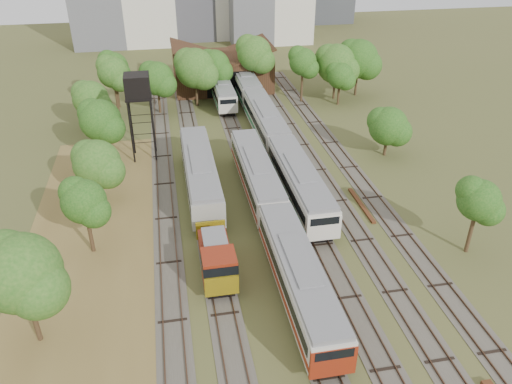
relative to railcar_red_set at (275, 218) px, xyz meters
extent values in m
plane|color=#475123|center=(2.00, -12.64, -2.05)|extent=(240.00, 240.00, 0.00)
cube|color=brown|center=(-16.00, -4.64, -2.03)|extent=(14.00, 60.00, 0.04)
cube|color=#4C473D|center=(-10.00, 12.36, -2.02)|extent=(2.60, 80.00, 0.06)
cube|color=#472D1E|center=(-10.72, 12.36, -1.93)|extent=(0.08, 80.00, 0.14)
cube|color=#472D1E|center=(-9.28, 12.36, -1.93)|extent=(0.08, 80.00, 0.14)
cube|color=#4C473D|center=(-6.00, 12.36, -2.02)|extent=(2.60, 80.00, 0.06)
cube|color=#472D1E|center=(-6.72, 12.36, -1.93)|extent=(0.08, 80.00, 0.14)
cube|color=#472D1E|center=(-5.28, 12.36, -1.93)|extent=(0.08, 80.00, 0.14)
cube|color=#4C473D|center=(0.00, 12.36, -2.02)|extent=(2.60, 80.00, 0.06)
cube|color=#472D1E|center=(-0.72, 12.36, -1.93)|extent=(0.08, 80.00, 0.14)
cube|color=#472D1E|center=(0.72, 12.36, -1.93)|extent=(0.08, 80.00, 0.14)
cube|color=#4C473D|center=(4.00, 12.36, -2.02)|extent=(2.60, 80.00, 0.06)
cube|color=#472D1E|center=(3.28, 12.36, -1.93)|extent=(0.08, 80.00, 0.14)
cube|color=#472D1E|center=(4.72, 12.36, -1.93)|extent=(0.08, 80.00, 0.14)
cube|color=#4C473D|center=(8.00, 12.36, -2.02)|extent=(2.60, 80.00, 0.06)
cube|color=#472D1E|center=(7.28, 12.36, -1.93)|extent=(0.08, 80.00, 0.14)
cube|color=#472D1E|center=(8.72, 12.36, -1.93)|extent=(0.08, 80.00, 0.14)
cube|color=#4C473D|center=(12.00, 12.36, -2.02)|extent=(2.60, 80.00, 0.06)
cube|color=#472D1E|center=(11.28, 12.36, -1.93)|extent=(0.08, 80.00, 0.14)
cube|color=#472D1E|center=(12.72, 12.36, -1.93)|extent=(0.08, 80.00, 0.14)
cube|color=black|center=(0.00, -8.69, -1.63)|extent=(2.33, 15.64, 0.85)
cube|color=beige|center=(0.00, -8.69, 0.12)|extent=(3.07, 17.00, 2.65)
cube|color=black|center=(0.00, -8.69, 0.44)|extent=(3.13, 15.64, 0.90)
cube|color=slate|center=(0.00, -8.69, 1.64)|extent=(2.83, 16.66, 0.38)
cube|color=maroon|center=(0.00, -8.69, -0.62)|extent=(3.13, 16.66, 0.48)
cube|color=maroon|center=(0.00, -17.14, -0.01)|extent=(3.11, 0.25, 2.38)
cube|color=black|center=(0.00, 8.81, -1.63)|extent=(2.33, 15.64, 0.85)
cube|color=beige|center=(0.00, 8.81, 0.12)|extent=(3.07, 17.00, 2.65)
cube|color=black|center=(0.00, 8.81, 0.44)|extent=(3.13, 15.64, 0.90)
cube|color=slate|center=(0.00, 8.81, 1.64)|extent=(2.83, 16.66, 0.38)
cube|color=maroon|center=(0.00, 8.81, -0.62)|extent=(3.13, 16.66, 0.48)
cube|color=black|center=(4.00, 5.94, -1.61)|extent=(2.41, 15.64, 0.88)
cube|color=beige|center=(4.00, 5.94, 0.20)|extent=(3.18, 17.00, 2.74)
cube|color=black|center=(4.00, 5.94, 0.53)|extent=(3.24, 15.64, 0.93)
cube|color=slate|center=(4.00, 5.94, 1.76)|extent=(2.92, 16.66, 0.39)
cube|color=#175C32|center=(4.00, 5.94, -0.57)|extent=(3.24, 16.66, 0.49)
cube|color=beige|center=(4.00, -2.51, 0.06)|extent=(3.22, 0.25, 2.46)
cube|color=black|center=(4.00, 23.44, -1.61)|extent=(2.41, 15.64, 0.88)
cube|color=beige|center=(4.00, 23.44, 0.20)|extent=(3.18, 17.00, 2.74)
cube|color=black|center=(4.00, 23.44, 0.53)|extent=(3.24, 15.64, 0.93)
cube|color=slate|center=(4.00, 23.44, 1.76)|extent=(2.92, 16.66, 0.39)
cube|color=#175C32|center=(4.00, 23.44, -0.57)|extent=(3.24, 16.66, 0.49)
cube|color=black|center=(4.00, 40.94, -1.61)|extent=(2.41, 15.64, 0.88)
cube|color=beige|center=(4.00, 40.94, 0.20)|extent=(3.18, 17.00, 2.74)
cube|color=black|center=(4.00, 40.94, 0.53)|extent=(3.24, 15.64, 0.93)
cube|color=slate|center=(4.00, 40.94, 1.76)|extent=(2.92, 16.66, 0.39)
cube|color=#175C32|center=(4.00, 40.94, -0.57)|extent=(3.24, 16.66, 0.49)
cube|color=black|center=(0.00, 38.84, -1.66)|extent=(2.14, 14.72, 0.78)
cube|color=beige|center=(0.00, 38.84, -0.06)|extent=(2.82, 16.00, 2.43)
cube|color=black|center=(0.00, 38.84, 0.24)|extent=(2.88, 14.72, 0.83)
cube|color=slate|center=(0.00, 38.84, 1.33)|extent=(2.59, 15.68, 0.35)
cube|color=#175C32|center=(0.00, 38.84, -0.74)|extent=(2.88, 15.68, 0.44)
cube|color=beige|center=(0.00, 30.89, -0.18)|extent=(2.86, 0.25, 2.19)
cube|color=black|center=(-6.00, -4.01, -1.60)|extent=(2.19, 7.20, 0.90)
cube|color=maroon|center=(-6.00, -3.21, -0.40)|extent=(2.49, 4.40, 1.50)
cube|color=maroon|center=(-6.00, -6.61, 0.20)|extent=(2.69, 2.59, 2.69)
cube|color=black|center=(-6.00, -6.61, 0.84)|extent=(2.74, 2.64, 0.90)
cube|color=gold|center=(-6.00, -7.96, -0.45)|extent=(2.69, 0.20, 1.80)
cube|color=gold|center=(-6.00, -0.06, -0.45)|extent=(2.69, 0.20, 1.80)
cube|color=slate|center=(-6.00, -4.01, 1.24)|extent=(1.99, 3.60, 0.20)
cube|color=black|center=(-6.00, 9.99, -1.61)|extent=(2.42, 16.56, 0.88)
cube|color=gray|center=(-6.00, 9.99, 0.20)|extent=(3.19, 18.00, 2.75)
cube|color=black|center=(-6.00, 9.99, 0.53)|extent=(3.25, 16.56, 0.93)
cube|color=slate|center=(-6.00, 9.99, 1.78)|extent=(2.93, 17.64, 0.40)
cylinder|color=black|center=(-13.32, 18.64, 1.80)|extent=(0.19, 0.19, 7.70)
cylinder|color=black|center=(-10.72, 18.64, 1.80)|extent=(0.19, 0.19, 7.70)
cylinder|color=black|center=(-13.32, 21.24, 1.80)|extent=(0.19, 0.19, 7.70)
cylinder|color=black|center=(-10.72, 21.24, 1.80)|extent=(0.19, 0.19, 7.70)
cube|color=black|center=(-12.02, 19.94, 5.75)|extent=(3.03, 3.03, 0.20)
cube|color=black|center=(-12.02, 19.94, 7.15)|extent=(2.89, 2.89, 2.60)
cube|color=#5B311A|center=(10.20, 3.71, -1.94)|extent=(0.43, 6.92, 0.23)
cube|color=#362213|center=(1.00, 45.36, 0.70)|extent=(16.00, 11.00, 5.50)
cube|color=#362213|center=(-3.00, 45.36, 4.05)|extent=(8.45, 11.55, 2.96)
cube|color=#362213|center=(5.00, 45.36, 4.05)|extent=(8.45, 11.55, 2.96)
cube|color=black|center=(1.00, 39.91, 0.15)|extent=(6.40, 0.15, 4.12)
cylinder|color=#382616|center=(-19.51, -9.47, 0.38)|extent=(0.36, 0.36, 4.85)
sphere|color=#164A13|center=(-19.51, -9.47, 4.12)|extent=(5.49, 5.49, 5.49)
cylinder|color=#382616|center=(-16.68, 0.86, 0.03)|extent=(0.36, 0.36, 4.15)
sphere|color=#164A13|center=(-16.68, 0.86, 3.23)|extent=(3.91, 3.91, 3.91)
cylinder|color=#382616|center=(-16.48, 10.13, -0.34)|extent=(0.36, 0.36, 3.41)
sphere|color=#164A13|center=(-16.48, 10.13, 2.29)|extent=(4.93, 4.93, 4.93)
cylinder|color=#382616|center=(-16.71, 19.59, 0.06)|extent=(0.36, 0.36, 4.22)
sphere|color=#164A13|center=(-16.71, 19.59, 3.32)|extent=(4.94, 4.94, 4.94)
cylinder|color=#382616|center=(-18.82, 29.42, -0.18)|extent=(0.36, 0.36, 3.73)
sphere|color=#164A13|center=(-18.82, 29.42, 2.70)|extent=(4.82, 4.82, 4.82)
cylinder|color=#382616|center=(-16.10, 38.88, 0.42)|extent=(0.36, 0.36, 4.94)
sphere|color=#164A13|center=(-16.10, 38.88, 4.23)|extent=(4.38, 4.38, 4.38)
cylinder|color=#382616|center=(-15.94, 34.85, 0.54)|extent=(0.36, 0.36, 5.17)
sphere|color=#164A13|center=(-15.94, 34.85, 4.54)|extent=(4.42, 4.42, 4.42)
cylinder|color=#382616|center=(-9.87, 35.04, 0.04)|extent=(0.36, 0.36, 4.17)
sphere|color=#164A13|center=(-9.87, 35.04, 3.26)|extent=(4.93, 4.93, 4.93)
cylinder|color=#382616|center=(-4.07, 37.18, 0.27)|extent=(0.36, 0.36, 4.63)
sphere|color=#164A13|center=(-4.07, 37.18, 3.85)|extent=(6.02, 6.02, 6.02)
cylinder|color=#382616|center=(-0.86, 39.88, 0.06)|extent=(0.36, 0.36, 4.22)
sphere|color=#164A13|center=(-0.86, 39.88, 3.32)|extent=(4.99, 4.99, 4.99)
cylinder|color=#382616|center=(5.67, 40.28, 0.66)|extent=(0.36, 0.36, 5.41)
sphere|color=#164A13|center=(5.67, 40.28, 4.83)|extent=(5.51, 5.51, 5.51)
cylinder|color=#382616|center=(12.46, 35.92, 0.47)|extent=(0.36, 0.36, 5.03)
sphere|color=#164A13|center=(12.46, 35.92, 4.35)|extent=(4.22, 4.22, 4.22)
cylinder|color=#382616|center=(18.03, 36.36, 0.17)|extent=(0.36, 0.36, 4.45)
sphere|color=#164A13|center=(18.03, 36.36, 3.61)|extent=(6.18, 6.18, 6.18)
cylinder|color=#382616|center=(22.09, 37.29, 0.31)|extent=(0.36, 0.36, 4.71)
sphere|color=#164A13|center=(22.09, 37.29, 3.95)|extent=(6.19, 6.19, 6.19)
cylinder|color=#382616|center=(16.67, -5.53, 0.09)|extent=(0.36, 0.36, 4.27)
sphere|color=#164A13|center=(16.67, -5.53, 3.39)|extent=(3.69, 3.69, 3.69)
cylinder|color=#382616|center=(17.57, 14.85, -0.51)|extent=(0.36, 0.36, 3.07)
sphere|color=#164A13|center=(17.57, 14.85, 1.86)|extent=(4.76, 4.76, 4.76)
cylinder|color=#382616|center=(17.79, 33.50, -0.22)|extent=(0.36, 0.36, 3.66)
sphere|color=#164A13|center=(17.79, 33.50, 2.61)|extent=(4.02, 4.02, 4.02)
camera|label=1|loc=(-9.00, -37.96, 25.35)|focal=35.00mm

